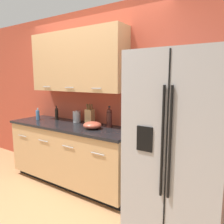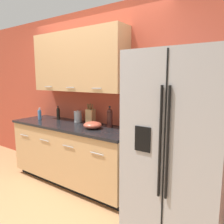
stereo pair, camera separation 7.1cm
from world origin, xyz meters
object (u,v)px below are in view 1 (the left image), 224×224
(oil_bottle, at_px, (57,114))
(refrigerator, at_px, (179,142))
(mixing_bowl, at_px, (92,125))
(soap_dispenser, at_px, (38,115))
(wine_bottle, at_px, (109,118))
(steel_canister, at_px, (77,117))
(knife_block, at_px, (90,116))

(oil_bottle, bearing_deg, refrigerator, -5.97)
(oil_bottle, height_order, mixing_bowl, oil_bottle)
(refrigerator, xyz_separation_m, soap_dispenser, (-2.35, 0.05, 0.07))
(oil_bottle, bearing_deg, mixing_bowl, -11.40)
(wine_bottle, relative_size, mixing_bowl, 1.19)
(steel_canister, bearing_deg, refrigerator, -8.75)
(refrigerator, xyz_separation_m, steel_canister, (-1.67, 0.26, 0.07))
(oil_bottle, bearing_deg, knife_block, 1.13)
(knife_block, relative_size, mixing_bowl, 1.25)
(refrigerator, relative_size, steel_canister, 9.93)
(knife_block, height_order, mixing_bowl, knife_block)
(mixing_bowl, bearing_deg, oil_bottle, 168.60)
(wine_bottle, bearing_deg, mixing_bowl, -125.85)
(oil_bottle, bearing_deg, steel_canister, 5.57)
(steel_canister, height_order, mixing_bowl, steel_canister)
(knife_block, xyz_separation_m, mixing_bowl, (0.20, -0.19, -0.07))
(knife_block, height_order, soap_dispenser, knife_block)
(knife_block, distance_m, steel_canister, 0.28)
(soap_dispenser, distance_m, mixing_bowl, 1.16)
(soap_dispenser, bearing_deg, mixing_bowl, -0.61)
(knife_block, distance_m, wine_bottle, 0.35)
(oil_bottle, relative_size, mixing_bowl, 0.92)
(refrigerator, relative_size, soap_dispenser, 9.44)
(soap_dispenser, bearing_deg, oil_bottle, 32.17)
(knife_block, relative_size, soap_dispenser, 1.59)
(refrigerator, height_order, knife_block, refrigerator)
(oil_bottle, xyz_separation_m, steel_canister, (0.41, 0.04, -0.02))
(refrigerator, distance_m, steel_canister, 1.70)
(mixing_bowl, bearing_deg, knife_block, 136.38)
(refrigerator, xyz_separation_m, mixing_bowl, (-1.19, 0.04, 0.03))
(soap_dispenser, distance_m, oil_bottle, 0.32)
(soap_dispenser, xyz_separation_m, mixing_bowl, (1.16, -0.01, -0.03))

